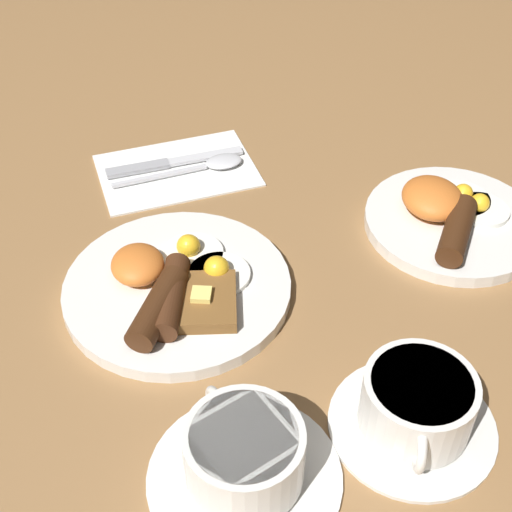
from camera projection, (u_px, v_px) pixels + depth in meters
The scene contains 8 objects.
ground_plane at pixel (178, 293), 0.76m from camera, with size 3.00×3.00×0.00m, color olive.
breakfast_plate_near at pixel (176, 287), 0.75m from camera, with size 0.24×0.24×0.04m.
breakfast_plate_far at pixel (450, 217), 0.84m from camera, with size 0.21×0.21×0.05m.
teacup_near at pixel (244, 459), 0.58m from camera, with size 0.17×0.17×0.06m.
teacup_far at pixel (416, 408), 0.62m from camera, with size 0.15×0.15×0.06m.
napkin at pixel (177, 170), 0.93m from camera, with size 0.14×0.20×0.01m, color white.
knife at pixel (167, 163), 0.93m from camera, with size 0.03×0.18×0.01m.
spoon at pixel (210, 164), 0.93m from camera, with size 0.04×0.17×0.01m.
Camera 1 is at (0.55, -0.04, 0.54)m, focal length 50.00 mm.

